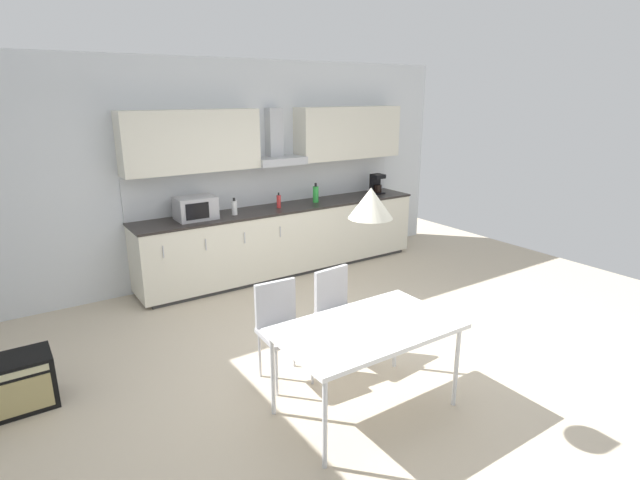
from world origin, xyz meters
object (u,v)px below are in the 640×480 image
(bottle_white, at_px, (234,208))
(pendant_lamp, at_px, (371,203))
(bottle_green, at_px, (316,194))
(bottle_red, at_px, (279,201))
(chair_far_left, at_px, (281,321))
(coffee_maker, at_px, (376,184))
(dining_table, at_px, (367,332))
(chair_far_right, at_px, (338,305))
(guitar_amp, at_px, (18,383))
(microwave, at_px, (196,208))

(bottle_white, relative_size, pendant_lamp, 0.69)
(bottle_green, height_order, bottle_red, bottle_green)
(chair_far_left, bearing_deg, bottle_red, 60.75)
(bottle_red, relative_size, pendant_lamp, 0.66)
(bottle_white, relative_size, bottle_green, 0.79)
(coffee_maker, distance_m, chair_far_left, 3.93)
(dining_table, distance_m, chair_far_right, 0.87)
(chair_far_right, bearing_deg, bottle_green, 60.93)
(guitar_amp, bearing_deg, chair_far_left, -21.21)
(microwave, relative_size, bottle_green, 1.74)
(bottle_red, height_order, chair_far_left, bottle_red)
(bottle_green, bearing_deg, microwave, -179.77)
(chair_far_left, distance_m, pendant_lamp, 1.44)
(bottle_red, height_order, guitar_amp, bottle_red)
(bottle_green, distance_m, pendant_lamp, 3.62)
(bottle_green, relative_size, chair_far_right, 0.32)
(bottle_red, bearing_deg, pendant_lamp, -107.76)
(coffee_maker, height_order, pendant_lamp, pendant_lamp)
(microwave, height_order, pendant_lamp, pendant_lamp)
(guitar_amp, bearing_deg, bottle_red, 25.74)
(pendant_lamp, bearing_deg, chair_far_left, 111.11)
(microwave, bearing_deg, bottle_green, 0.23)
(chair_far_left, bearing_deg, guitar_amp, 158.79)
(chair_far_left, relative_size, guitar_amp, 1.67)
(coffee_maker, bearing_deg, bottle_white, -178.25)
(microwave, xyz_separation_m, dining_table, (0.15, -3.16, -0.39))
(bottle_green, bearing_deg, chair_far_right, -119.07)
(coffee_maker, relative_size, guitar_amp, 0.58)
(bottle_red, relative_size, dining_table, 0.15)
(chair_far_left, xyz_separation_m, pendant_lamp, (0.31, -0.80, 1.16))
(bottle_red, bearing_deg, dining_table, -107.76)
(pendant_lamp, bearing_deg, coffee_maker, 49.07)
(coffee_maker, relative_size, bottle_red, 1.43)
(bottle_green, relative_size, pendant_lamp, 0.86)
(bottle_white, bearing_deg, bottle_green, 2.44)
(bottle_white, height_order, chair_far_right, bottle_white)
(chair_far_left, bearing_deg, microwave, 86.26)
(bottle_green, relative_size, dining_table, 0.20)
(guitar_amp, bearing_deg, bottle_green, 22.41)
(microwave, relative_size, chair_far_left, 0.55)
(bottle_white, bearing_deg, coffee_maker, 1.75)
(microwave, height_order, dining_table, microwave)
(dining_table, relative_size, guitar_amp, 2.67)
(chair_far_left, relative_size, pendant_lamp, 2.72)
(bottle_green, bearing_deg, dining_table, -117.13)
(dining_table, height_order, guitar_amp, dining_table)
(chair_far_right, bearing_deg, chair_far_left, 179.98)
(coffee_maker, height_order, chair_far_left, coffee_maker)
(chair_far_right, height_order, guitar_amp, chair_far_right)
(microwave, distance_m, coffee_maker, 2.92)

